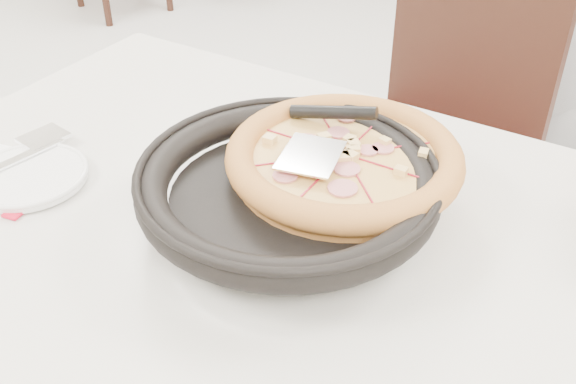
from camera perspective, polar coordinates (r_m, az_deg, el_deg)
The scene contains 9 objects.
main_table at distance 1.22m, azimuth -1.51°, elevation -15.81°, with size 1.20×0.80×0.75m, color silver, non-canonical shape.
chair_far at distance 1.64m, azimuth 11.72°, elevation 3.48°, with size 0.42×0.42×0.95m, color black, non-canonical shape.
trivet at distance 0.96m, azimuth 5.11°, elevation -0.16°, with size 0.12×0.12×0.04m, color black.
pizza_pan at distance 0.91m, azimuth -0.00°, elevation -0.41°, with size 0.32×0.32×0.01m, color black.
pizza at distance 0.94m, azimuth 4.72°, elevation 2.11°, with size 0.30×0.30×0.02m, color #B57534.
pizza_server at distance 0.90m, azimuth 1.95°, elevation 3.14°, with size 0.08×0.10×0.00m, color white.
napkin at distance 1.11m, azimuth -22.72°, elevation 1.24°, with size 0.14×0.14×0.00m, color white.
side_plate at distance 1.08m, azimuth -21.08°, elevation 1.23°, with size 0.17×0.17×0.01m, color white.
fork at distance 1.11m, azimuth -22.32°, elevation 2.39°, with size 0.02×0.18×0.00m, color white.
Camera 1 is at (0.49, -0.73, 1.33)m, focal length 42.00 mm.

